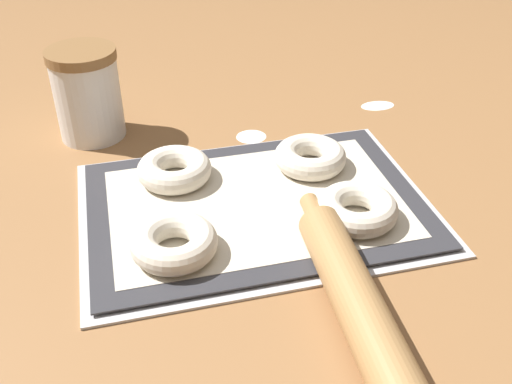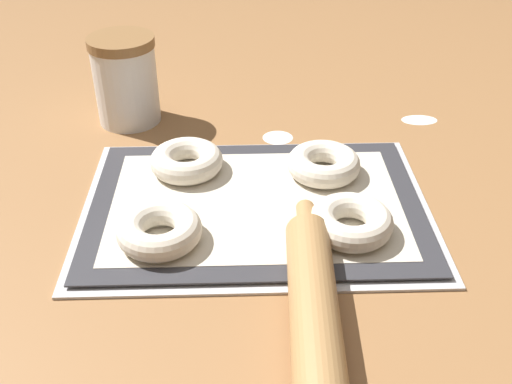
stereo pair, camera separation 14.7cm
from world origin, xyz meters
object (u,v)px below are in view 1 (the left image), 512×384
Objects in this scene: bagel_front_left at (174,242)px; bagel_back_left at (174,169)px; baking_tray at (256,206)px; bagel_front_right at (357,209)px; flour_canister at (87,94)px; rolling_pin at (358,304)px; bagel_back_right at (310,157)px.

bagel_front_left is 1.00× the size of bagel_back_left.
baking_tray is 4.45× the size of bagel_front_right.
flour_canister reaches higher than rolling_pin.
baking_tray is 0.13m from bagel_back_right.
bagel_front_left is 0.37m from flour_canister.
flour_canister is at bearing 117.88° from rolling_pin.
baking_tray is at bearing 32.87° from bagel_front_left.
baking_tray is 4.45× the size of bagel_back_right.
bagel_back_right is at bearing -32.88° from flour_canister.
baking_tray is 0.15m from bagel_front_left.
rolling_pin is (0.18, -0.15, -0.00)m from bagel_front_left.
flour_canister reaches higher than bagel_back_right.
bagel_back_right is 0.30m from rolling_pin.
flour_canister is at bearing 127.88° from baking_tray.
flour_canister is at bearing 120.79° from bagel_back_left.
flour_canister is (-0.33, 0.34, 0.05)m from bagel_front_right.
baking_tray is at bearing 103.28° from rolling_pin.
bagel_front_right is at bearing -35.31° from bagel_back_left.
bagel_back_right is (0.20, -0.02, 0.00)m from bagel_back_left.
flour_canister is at bearing 134.01° from bagel_front_right.
baking_tray is 0.24m from rolling_pin.
flour_canister is (-0.11, 0.19, 0.05)m from bagel_back_left.
bagel_front_left is 0.27m from bagel_back_right.
bagel_front_right is 1.00× the size of bagel_back_right.
rolling_pin is at bearing -62.12° from flour_canister.
bagel_front_right is 0.72× the size of flour_canister.
bagel_back_right is at bearing 34.49° from baking_tray.
bagel_front_left is at bearing 139.72° from rolling_pin.
bagel_front_right is at bearing 68.06° from rolling_pin.
bagel_front_left and bagel_front_right have the same top height.
bagel_back_right is 0.27× the size of rolling_pin.
bagel_front_right and bagel_back_left have the same top height.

